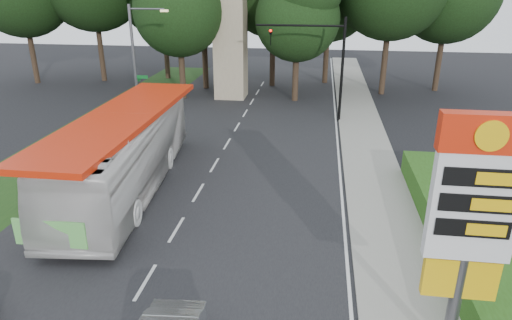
# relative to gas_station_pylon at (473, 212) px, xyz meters

# --- Properties ---
(road_surface) EXTENTS (14.00, 80.00, 0.02)m
(road_surface) POSITION_rel_gas_station_pylon_xyz_m (-9.20, 10.01, -4.44)
(road_surface) COLOR black
(road_surface) RESTS_ON ground
(sidewalk_right) EXTENTS (3.00, 80.00, 0.12)m
(sidewalk_right) POSITION_rel_gas_station_pylon_xyz_m (-0.70, 10.01, -4.39)
(sidewalk_right) COLOR gray
(sidewalk_right) RESTS_ON ground
(grass_verge_left) EXTENTS (5.00, 50.00, 0.02)m
(grass_verge_left) POSITION_rel_gas_station_pylon_xyz_m (-18.70, 16.01, -4.44)
(grass_verge_left) COLOR #193814
(grass_verge_left) RESTS_ON ground
(hedge) EXTENTS (3.00, 14.00, 1.20)m
(hedge) POSITION_rel_gas_station_pylon_xyz_m (2.30, 6.01, -3.85)
(hedge) COLOR #264A13
(hedge) RESTS_ON ground
(gas_station_pylon) EXTENTS (2.10, 0.45, 6.85)m
(gas_station_pylon) POSITION_rel_gas_station_pylon_xyz_m (0.00, 0.00, 0.00)
(gas_station_pylon) COLOR #59595E
(gas_station_pylon) RESTS_ON ground
(traffic_signal_mast) EXTENTS (6.10, 0.35, 7.20)m
(traffic_signal_mast) POSITION_rel_gas_station_pylon_xyz_m (-3.52, 22.00, 0.22)
(traffic_signal_mast) COLOR black
(traffic_signal_mast) RESTS_ON ground
(streetlight_signs) EXTENTS (2.75, 0.98, 8.00)m
(streetlight_signs) POSITION_rel_gas_station_pylon_xyz_m (-16.19, 20.01, -0.01)
(streetlight_signs) COLOR #59595E
(streetlight_signs) RESTS_ON ground
(monument) EXTENTS (3.00, 3.00, 10.05)m
(monument) POSITION_rel_gas_station_pylon_xyz_m (-11.20, 28.01, 0.66)
(monument) COLOR gray
(monument) RESTS_ON ground
(tree_monument_right) EXTENTS (6.72, 6.72, 13.20)m
(tree_monument_right) POSITION_rel_gas_station_pylon_xyz_m (-5.70, 27.51, 3.56)
(tree_monument_right) COLOR #2D2116
(tree_monument_right) RESTS_ON ground
(transit_bus) EXTENTS (4.39, 13.67, 3.74)m
(transit_bus) POSITION_rel_gas_station_pylon_xyz_m (-12.70, 9.05, -2.58)
(transit_bus) COLOR silver
(transit_bus) RESTS_ON ground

